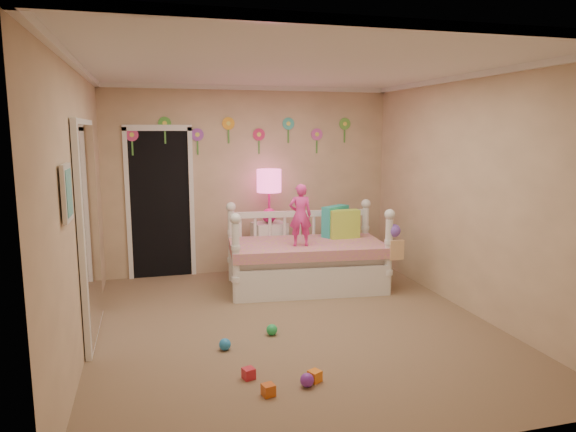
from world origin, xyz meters
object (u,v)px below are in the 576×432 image
object	(u,v)px
daybed	(306,247)
nightstand	(269,249)
child	(300,215)
table_lamp	(269,187)

from	to	relation	value
daybed	nightstand	distance (m)	0.80
daybed	nightstand	xyz separation A→B (m)	(-0.32, 0.72, -0.16)
daybed	child	distance (m)	0.50
nightstand	table_lamp	bearing A→B (deg)	-106.99
daybed	nightstand	bearing A→B (deg)	119.58
nightstand	table_lamp	size ratio (longest dim) A/B	1.00
nightstand	table_lamp	distance (m)	0.86
daybed	table_lamp	xyz separation A→B (m)	(-0.32, 0.72, 0.69)
child	nightstand	size ratio (longest dim) A/B	1.04
child	table_lamp	size ratio (longest dim) A/B	1.04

